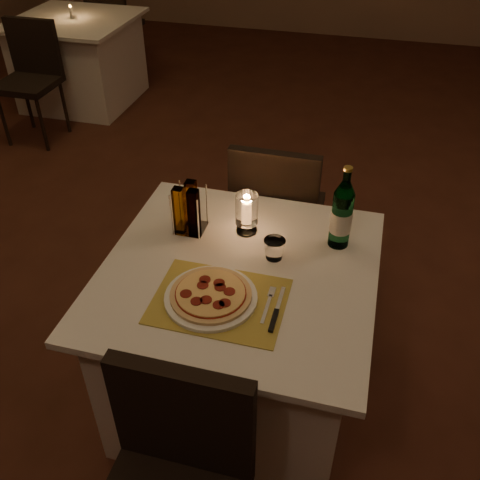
% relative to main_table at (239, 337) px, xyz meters
% --- Properties ---
extents(floor, '(8.00, 10.00, 0.02)m').
position_rel_main_table_xyz_m(floor, '(-0.18, 0.40, -0.38)').
color(floor, '#4B2318').
rests_on(floor, ground).
extents(main_table, '(1.00, 1.00, 0.74)m').
position_rel_main_table_xyz_m(main_table, '(0.00, 0.00, 0.00)').
color(main_table, silver).
rests_on(main_table, ground).
extents(chair_near, '(0.42, 0.42, 0.90)m').
position_rel_main_table_xyz_m(chair_near, '(0.00, -0.71, 0.18)').
color(chair_near, black).
rests_on(chair_near, ground).
extents(chair_far, '(0.42, 0.42, 0.90)m').
position_rel_main_table_xyz_m(chair_far, '(0.00, 0.71, 0.18)').
color(chair_far, black).
rests_on(chair_far, ground).
extents(placemat, '(0.45, 0.34, 0.00)m').
position_rel_main_table_xyz_m(placemat, '(-0.02, -0.18, 0.37)').
color(placemat, '#AE983C').
rests_on(placemat, main_table).
extents(plate, '(0.32, 0.32, 0.01)m').
position_rel_main_table_xyz_m(plate, '(-0.05, -0.18, 0.38)').
color(plate, white).
rests_on(plate, placemat).
extents(pizza, '(0.28, 0.28, 0.02)m').
position_rel_main_table_xyz_m(pizza, '(-0.05, -0.18, 0.39)').
color(pizza, '#D8B77F').
rests_on(pizza, plate).
extents(fork, '(0.02, 0.18, 0.00)m').
position_rel_main_table_xyz_m(fork, '(0.14, -0.15, 0.37)').
color(fork, silver).
rests_on(fork, placemat).
extents(knife, '(0.02, 0.22, 0.01)m').
position_rel_main_table_xyz_m(knife, '(0.18, -0.21, 0.37)').
color(knife, black).
rests_on(knife, placemat).
extents(tumbler, '(0.08, 0.08, 0.08)m').
position_rel_main_table_xyz_m(tumbler, '(0.11, 0.10, 0.41)').
color(tumbler, white).
rests_on(tumbler, main_table).
extents(water_bottle, '(0.08, 0.08, 0.34)m').
position_rel_main_table_xyz_m(water_bottle, '(0.33, 0.24, 0.50)').
color(water_bottle, '#50956A').
rests_on(water_bottle, main_table).
extents(hurricane_candle, '(0.09, 0.09, 0.17)m').
position_rel_main_table_xyz_m(hurricane_candle, '(-0.03, 0.23, 0.47)').
color(hurricane_candle, white).
rests_on(hurricane_candle, main_table).
extents(cruet_caddy, '(0.12, 0.12, 0.21)m').
position_rel_main_table_xyz_m(cruet_caddy, '(-0.25, 0.18, 0.46)').
color(cruet_caddy, white).
rests_on(cruet_caddy, main_table).
extents(neighbor_table_left, '(1.00, 1.00, 0.74)m').
position_rel_main_table_xyz_m(neighbor_table_left, '(-2.23, 2.80, 0.00)').
color(neighbor_table_left, silver).
rests_on(neighbor_table_left, ground).
extents(neighbor_chair_la, '(0.42, 0.42, 0.90)m').
position_rel_main_table_xyz_m(neighbor_chair_la, '(-2.23, 2.09, 0.18)').
color(neighbor_chair_la, black).
rests_on(neighbor_chair_la, ground).
extents(neighbor_chair_lb, '(0.42, 0.42, 0.90)m').
position_rel_main_table_xyz_m(neighbor_chair_lb, '(-2.23, 3.52, 0.18)').
color(neighbor_chair_lb, black).
rests_on(neighbor_chair_lb, ground).
extents(neighbor_candle_left, '(0.03, 0.03, 0.11)m').
position_rel_main_table_xyz_m(neighbor_candle_left, '(-2.23, 2.80, 0.41)').
color(neighbor_candle_left, white).
rests_on(neighbor_candle_left, neighbor_table_left).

